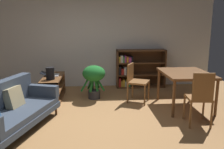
{
  "coord_description": "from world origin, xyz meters",
  "views": [
    {
      "loc": [
        0.07,
        -3.97,
        1.76
      ],
      "look_at": [
        0.41,
        0.36,
        0.82
      ],
      "focal_mm": 38.33,
      "sensor_mm": 36.0,
      "label": 1
    }
  ],
  "objects": [
    {
      "name": "media_console",
      "position": [
        -0.88,
        1.52,
        0.27
      ],
      "size": [
        0.42,
        1.2,
        0.54
      ],
      "color": "brown",
      "rests_on": "ground_plane"
    },
    {
      "name": "bookshelf",
      "position": [
        1.27,
        2.5,
        0.51
      ],
      "size": [
        1.35,
        0.35,
        1.05
      ],
      "color": "#56351E",
      "rests_on": "ground_plane"
    },
    {
      "name": "back_wall_panel",
      "position": [
        0.0,
        2.7,
        1.35
      ],
      "size": [
        6.8,
        0.1,
        2.7
      ],
      "primitive_type": "cube",
      "color": "silver",
      "rests_on": "ground_plane"
    },
    {
      "name": "ground_plane",
      "position": [
        0.0,
        0.0,
        0.0
      ],
      "size": [
        8.16,
        8.16,
        0.0
      ],
      "primitive_type": "plane",
      "color": "#9E7042"
    },
    {
      "name": "open_laptop",
      "position": [
        -0.94,
        1.64,
        0.57
      ],
      "size": [
        0.43,
        0.31,
        0.1
      ],
      "color": "silver",
      "rests_on": "media_console"
    },
    {
      "name": "dining_table",
      "position": [
        1.98,
        0.75,
        0.68
      ],
      "size": [
        0.94,
        1.17,
        0.76
      ],
      "color": "brown",
      "rests_on": "ground_plane"
    },
    {
      "name": "dining_chair_near",
      "position": [
        1.88,
        -0.19,
        0.54
      ],
      "size": [
        0.43,
        0.48,
        0.96
      ],
      "color": "brown",
      "rests_on": "ground_plane"
    },
    {
      "name": "dining_chair_far",
      "position": [
        1.01,
        1.21,
        0.5
      ],
      "size": [
        0.57,
        0.58,
        0.87
      ],
      "color": "brown",
      "rests_on": "ground_plane"
    },
    {
      "name": "fabric_couch",
      "position": [
        -1.33,
        -0.12,
        0.38
      ],
      "size": [
        1.27,
        1.91,
        0.8
      ],
      "color": "#56351E",
      "rests_on": "ground_plane"
    },
    {
      "name": "potted_floor_plant",
      "position": [
        0.07,
        1.5,
        0.54
      ],
      "size": [
        0.58,
        0.53,
        0.8
      ],
      "color": "#333338",
      "rests_on": "ground_plane"
    },
    {
      "name": "desk_speaker",
      "position": [
        -0.88,
        1.24,
        0.68
      ],
      "size": [
        0.18,
        0.18,
        0.27
      ],
      "color": "black",
      "rests_on": "media_console"
    }
  ]
}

